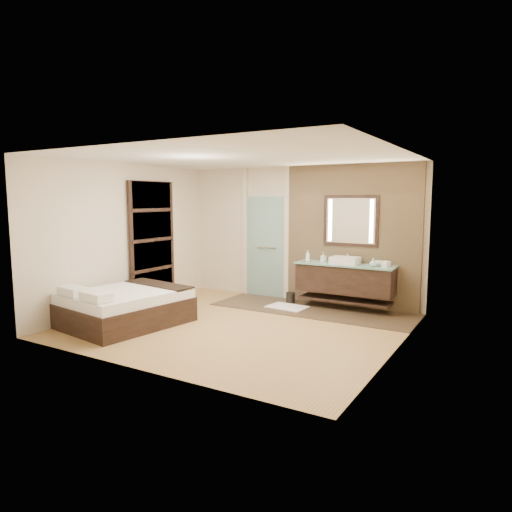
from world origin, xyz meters
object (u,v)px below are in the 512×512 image
Objects in this scene: vanity at (345,279)px; mirror_unit at (351,221)px; bed at (126,307)px; waste_bin at (290,298)px.

vanity is 1.75× the size of mirror_unit.
vanity is at bearing 53.79° from bed.
bed is at bearing -134.40° from vanity.
mirror_unit is at bearing 90.00° from vanity.
mirror_unit is 4.32m from bed.
vanity is at bearing -90.00° from mirror_unit.
mirror_unit is (0.00, 0.24, 1.07)m from vanity.
mirror_unit is 0.53× the size of bed.
bed is (-2.75, -2.81, -0.29)m from vanity.
mirror_unit is at bearing 15.74° from waste_bin.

